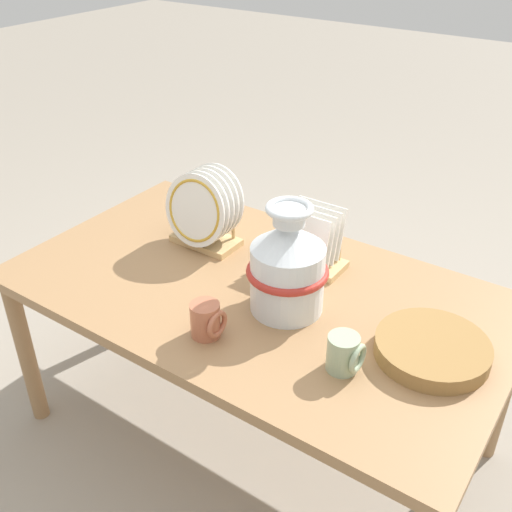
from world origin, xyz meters
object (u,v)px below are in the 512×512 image
dish_rack_square_plates (310,246)px  mug_sage_glaze (345,354)px  ceramic_vase (288,265)px  wicker_charger_stack (432,350)px  mug_terracotta_glaze (207,320)px  dish_rack_round_plates (203,213)px

dish_rack_square_plates → mug_sage_glaze: 0.49m
ceramic_vase → mug_sage_glaze: ceramic_vase is taller
dish_rack_square_plates → wicker_charger_stack: (0.48, -0.20, -0.05)m
mug_terracotta_glaze → dish_rack_round_plates: bearing=129.5°
dish_rack_square_plates → mug_sage_glaze: bearing=-49.8°
ceramic_vase → mug_sage_glaze: size_ratio=3.32×
ceramic_vase → dish_rack_square_plates: size_ratio=1.46×
dish_rack_round_plates → dish_rack_square_plates: dish_rack_round_plates is taller
wicker_charger_stack → mug_terracotta_glaze: 0.58m
dish_rack_square_plates → mug_sage_glaze: dish_rack_square_plates is taller
wicker_charger_stack → dish_rack_square_plates: bearing=156.9°
dish_rack_round_plates → mug_terracotta_glaze: (0.31, -0.37, -0.07)m
dish_rack_square_plates → mug_terracotta_glaze: 0.46m
ceramic_vase → wicker_charger_stack: 0.43m
dish_rack_square_plates → wicker_charger_stack: dish_rack_square_plates is taller
dish_rack_round_plates → mug_sage_glaze: bearing=-23.2°
dish_rack_square_plates → mug_terracotta_glaze: dish_rack_square_plates is taller
mug_sage_glaze → mug_terracotta_glaze: size_ratio=1.00×
mug_sage_glaze → mug_terracotta_glaze: bearing=-166.5°
dish_rack_round_plates → mug_terracotta_glaze: dish_rack_round_plates is taller
ceramic_vase → dish_rack_square_plates: (-0.06, 0.23, -0.07)m
dish_rack_round_plates → mug_sage_glaze: 0.73m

